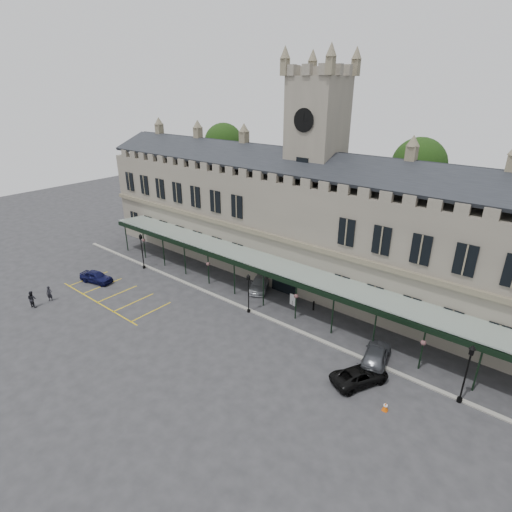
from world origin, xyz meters
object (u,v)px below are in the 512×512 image
Objects in this scene: traffic_cone at (385,407)px; car_right_a at (376,355)px; sign_board at (293,300)px; car_left_a at (96,277)px; person_b at (32,299)px; station_building at (311,226)px; car_van at (360,375)px; lamp_post_mid at (249,290)px; clock_tower at (315,167)px; car_taxi at (260,283)px; person_a at (49,294)px; lamp_post_left at (142,248)px; lamp_post_right at (467,369)px.

car_right_a reaches higher than traffic_cone.
car_left_a is (-20.75, -10.00, 0.07)m from sign_board.
sign_board is at bearing -156.58° from person_b.
sign_board is 23.03m from car_left_a.
station_building is 13.00× the size of car_van.
station_building is 9.22m from sign_board.
lamp_post_mid is 0.89× the size of car_right_a.
clock_tower is at bearing -18.91° from car_van.
station_building is 11.38m from lamp_post_mid.
person_b reaches higher than car_van.
station_building is 14.07× the size of lamp_post_mid.
clock_tower is 14.42m from sign_board.
person_b is at bearing -127.27° from clock_tower.
lamp_post_mid is 5.60m from car_taxi.
person_a is (0.23, -5.50, 0.15)m from car_left_a.
sign_board is 0.70× the size of person_b.
lamp_post_left reaches higher than car_van.
car_taxi is 2.81× the size of person_a.
car_van is at bearing -98.27° from car_left_a.
clock_tower is at bearing 136.55° from traffic_cone.
lamp_post_mid reaches higher than car_right_a.
station_building reaches higher than lamp_post_mid.
person_b is (-31.30, -13.63, 0.09)m from car_right_a.
person_a is at bearing -167.63° from traffic_cone.
clock_tower is 5.82× the size of lamp_post_mid.
traffic_cone is (15.71, -14.80, -6.14)m from station_building.
station_building reaches higher than person_b.
lamp_post_right is 38.53m from car_left_a.
station_building is 12.22× the size of lamp_post_right.
lamp_post_right is 3.90× the size of sign_board.
station_building is 12.51× the size of car_right_a.
clock_tower is at bearing 151.38° from lamp_post_right.
lamp_post_right is 2.72× the size of person_b.
lamp_post_right is at bearing -28.43° from station_building.
person_b reaches higher than car_taxi.
station_building is at bearing -18.72° from car_van.
station_building is at bearing 32.13° from lamp_post_left.
car_right_a is (13.34, 0.34, -1.71)m from lamp_post_mid.
person_b is (-34.01, -9.16, 0.58)m from traffic_cone.
person_b is (-31.30, -10.71, 0.26)m from car_van.
lamp_post_right is 7.31× the size of traffic_cone.
lamp_post_left is at bearing -25.01° from car_left_a.
lamp_post_right is at bearing -5.92° from sign_board.
sign_board is 5.04m from car_taxi.
lamp_post_right is at bearing -28.62° from clock_tower.
car_taxi is 16.25m from car_right_a.
lamp_post_right reaches higher than lamp_post_mid.
clock_tower reaches higher than car_right_a.
traffic_cone is at bearing -101.34° from car_left_a.
car_taxi is (15.78, 10.82, -0.00)m from car_left_a.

